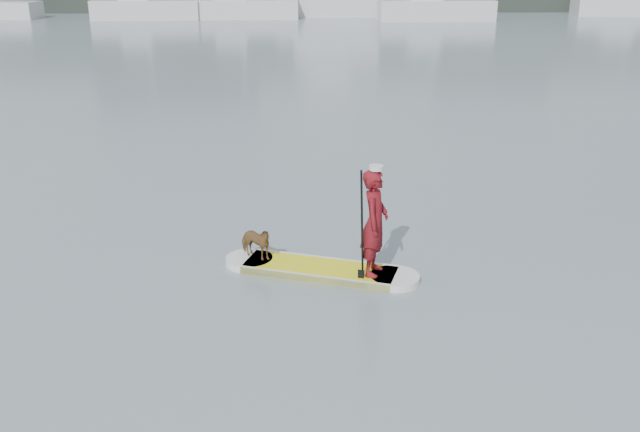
{
  "coord_description": "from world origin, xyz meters",
  "views": [
    {
      "loc": [
        1.02,
        -10.83,
        5.02
      ],
      "look_at": [
        1.3,
        -0.17,
        1.0
      ],
      "focal_mm": 40.0,
      "sensor_mm": 36.0,
      "label": 1
    }
  ],
  "objects_px": {
    "dog": "(255,242)",
    "sailboat_e": "(435,8)",
    "paddleboard": "(320,269)",
    "paddler": "(375,223)",
    "sailboat_c": "(146,8)",
    "sailboat_d": "(241,6)",
    "sailboat_f": "(629,4)"
  },
  "relations": [
    {
      "from": "paddleboard",
      "to": "dog",
      "type": "distance_m",
      "value": 1.18
    },
    {
      "from": "dog",
      "to": "sailboat_e",
      "type": "relative_size",
      "value": 0.06
    },
    {
      "from": "sailboat_e",
      "to": "sailboat_f",
      "type": "bearing_deg",
      "value": 12.65
    },
    {
      "from": "sailboat_d",
      "to": "sailboat_e",
      "type": "distance_m",
      "value": 14.48
    },
    {
      "from": "paddleboard",
      "to": "dog",
      "type": "relative_size",
      "value": 4.64
    },
    {
      "from": "paddler",
      "to": "sailboat_c",
      "type": "xyz_separation_m",
      "value": [
        -12.73,
        45.21,
        -0.15
      ]
    },
    {
      "from": "sailboat_f",
      "to": "sailboat_c",
      "type": "bearing_deg",
      "value": -173.48
    },
    {
      "from": "sailboat_d",
      "to": "sailboat_e",
      "type": "relative_size",
      "value": 1.02
    },
    {
      "from": "paddler",
      "to": "sailboat_d",
      "type": "relative_size",
      "value": 0.14
    },
    {
      "from": "dog",
      "to": "sailboat_f",
      "type": "xyz_separation_m",
      "value": [
        26.71,
        46.84,
        0.46
      ]
    },
    {
      "from": "dog",
      "to": "sailboat_e",
      "type": "bearing_deg",
      "value": 21.81
    },
    {
      "from": "sailboat_c",
      "to": "paddleboard",
      "type": "bearing_deg",
      "value": -77.12
    },
    {
      "from": "sailboat_e",
      "to": "sailboat_f",
      "type": "distance_m",
      "value": 16.45
    },
    {
      "from": "dog",
      "to": "paddler",
      "type": "bearing_deg",
      "value": -72.1
    },
    {
      "from": "paddleboard",
      "to": "sailboat_d",
      "type": "xyz_separation_m",
      "value": [
        -4.75,
        45.32,
        0.83
      ]
    },
    {
      "from": "paddler",
      "to": "dog",
      "type": "distance_m",
      "value": 2.11
    },
    {
      "from": "paddler",
      "to": "dog",
      "type": "relative_size",
      "value": 2.52
    },
    {
      "from": "dog",
      "to": "sailboat_c",
      "type": "relative_size",
      "value": 0.06
    },
    {
      "from": "paddler",
      "to": "sailboat_f",
      "type": "relative_size",
      "value": 0.13
    },
    {
      "from": "dog",
      "to": "sailboat_d",
      "type": "xyz_separation_m",
      "value": [
        -3.68,
        44.97,
        0.48
      ]
    },
    {
      "from": "paddleboard",
      "to": "sailboat_e",
      "type": "xyz_separation_m",
      "value": [
        9.61,
        43.48,
        0.81
      ]
    },
    {
      "from": "sailboat_e",
      "to": "sailboat_d",
      "type": "bearing_deg",
      "value": 172.32
    },
    {
      "from": "sailboat_c",
      "to": "sailboat_e",
      "type": "bearing_deg",
      "value": -5.81
    },
    {
      "from": "paddleboard",
      "to": "sailboat_f",
      "type": "height_order",
      "value": "sailboat_f"
    },
    {
      "from": "paddleboard",
      "to": "sailboat_c",
      "type": "bearing_deg",
      "value": 122.64
    },
    {
      "from": "paddleboard",
      "to": "sailboat_c",
      "type": "distance_m",
      "value": 46.49
    },
    {
      "from": "paddleboard",
      "to": "sailboat_e",
      "type": "bearing_deg",
      "value": 95.37
    },
    {
      "from": "paddler",
      "to": "sailboat_c",
      "type": "relative_size",
      "value": 0.15
    },
    {
      "from": "sailboat_c",
      "to": "sailboat_d",
      "type": "bearing_deg",
      "value": 1.11
    },
    {
      "from": "sailboat_c",
      "to": "sailboat_d",
      "type": "xyz_separation_m",
      "value": [
        7.13,
        0.38,
        0.05
      ]
    },
    {
      "from": "paddleboard",
      "to": "paddler",
      "type": "xyz_separation_m",
      "value": [
        0.85,
        -0.27,
        0.92
      ]
    },
    {
      "from": "paddleboard",
      "to": "dog",
      "type": "xyz_separation_m",
      "value": [
        -1.08,
        0.35,
        0.35
      ]
    }
  ]
}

